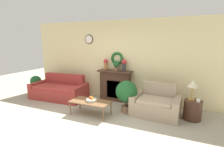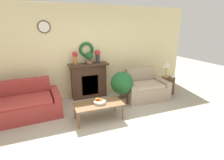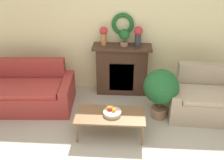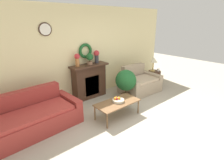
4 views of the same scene
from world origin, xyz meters
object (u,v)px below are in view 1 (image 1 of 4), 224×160
(vase_on_mantel_left, at_px, (106,63))
(vase_on_mantel_right, at_px, (124,64))
(coffee_table, at_px, (90,102))
(side_table_by_loveseat, at_px, (193,110))
(potted_plant_floor_by_couch, at_px, (36,83))
(potted_plant_on_mantel, at_px, (116,65))
(mug, at_px, (198,100))
(potted_plant_floor_by_loveseat, at_px, (126,93))
(fireplace, at_px, (115,85))
(loveseat_right, at_px, (156,104))
(fruit_bowl, at_px, (91,100))
(couch_left, at_px, (60,90))
(table_lamp, at_px, (193,85))

(vase_on_mantel_left, distance_m, vase_on_mantel_right, 0.67)
(coffee_table, height_order, vase_on_mantel_left, vase_on_mantel_left)
(side_table_by_loveseat, height_order, potted_plant_floor_by_couch, potted_plant_floor_by_couch)
(vase_on_mantel_left, xyz_separation_m, potted_plant_on_mantel, (0.40, -0.02, -0.02))
(mug, xyz_separation_m, potted_plant_floor_by_loveseat, (-1.84, -0.16, 0.02))
(fireplace, xyz_separation_m, side_table_by_loveseat, (2.45, -0.62, -0.27))
(loveseat_right, distance_m, mug, 1.06)
(side_table_by_loveseat, relative_size, vase_on_mantel_left, 1.42)
(loveseat_right, distance_m, potted_plant_floor_by_loveseat, 0.88)
(fruit_bowl, distance_m, vase_on_mantel_right, 1.70)
(side_table_by_loveseat, xyz_separation_m, vase_on_mantel_right, (-2.15, 0.63, 1.01))
(mug, bearing_deg, potted_plant_on_mantel, 164.70)
(loveseat_right, bearing_deg, coffee_table, -153.38)
(couch_left, xyz_separation_m, mug, (4.45, -0.08, 0.27))
(potted_plant_floor_by_couch, bearing_deg, table_lamp, -0.05)
(fruit_bowl, distance_m, potted_plant_floor_by_loveseat, 1.00)
(side_table_by_loveseat, distance_m, vase_on_mantel_left, 3.05)
(coffee_table, relative_size, mug, 12.44)
(couch_left, relative_size, potted_plant_floor_by_loveseat, 2.14)
(fireplace, distance_m, table_lamp, 2.49)
(couch_left, height_order, side_table_by_loveseat, couch_left)
(coffee_table, bearing_deg, couch_left, 155.42)
(fireplace, bearing_deg, potted_plant_on_mantel, -20.57)
(coffee_table, xyz_separation_m, vase_on_mantel_right, (0.44, 1.44, 0.91))
(fruit_bowl, relative_size, potted_plant_floor_by_loveseat, 0.31)
(loveseat_right, distance_m, table_lamp, 1.08)
(vase_on_mantel_left, bearing_deg, loveseat_right, -20.35)
(coffee_table, xyz_separation_m, fruit_bowl, (0.02, 0.01, 0.08))
(mug, bearing_deg, side_table_by_loveseat, 142.13)
(fruit_bowl, height_order, vase_on_mantel_left, vase_on_mantel_left)
(table_lamp, height_order, vase_on_mantel_left, vase_on_mantel_left)
(coffee_table, bearing_deg, fruit_bowl, 28.37)
(table_lamp, bearing_deg, potted_plant_floor_by_couch, 179.95)
(loveseat_right, height_order, table_lamp, table_lamp)
(fruit_bowl, xyz_separation_m, table_lamp, (2.51, 0.84, 0.49))
(fireplace, bearing_deg, table_lamp, -13.58)
(fireplace, relative_size, loveseat_right, 0.89)
(fruit_bowl, xyz_separation_m, side_table_by_loveseat, (2.56, 0.79, -0.18))
(fireplace, xyz_separation_m, mug, (2.55, -0.70, 0.03))
(fireplace, distance_m, potted_plant_on_mantel, 0.71)
(mug, relative_size, potted_plant_on_mantel, 0.27)
(table_lamp, bearing_deg, fruit_bowl, -161.48)
(fruit_bowl, bearing_deg, table_lamp, 18.52)
(coffee_table, xyz_separation_m, side_table_by_loveseat, (2.59, 0.81, -0.10))
(couch_left, distance_m, potted_plant_floor_by_loveseat, 2.64)
(table_lamp, xyz_separation_m, potted_plant_on_mantel, (-2.35, 0.56, 0.32))
(vase_on_mantel_right, bearing_deg, potted_plant_floor_by_couch, -170.31)
(couch_left, xyz_separation_m, vase_on_mantel_right, (2.20, 0.63, 0.98))
(couch_left, xyz_separation_m, vase_on_mantel_left, (1.54, 0.63, 0.97))
(fireplace, xyz_separation_m, loveseat_right, (1.52, -0.69, -0.23))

